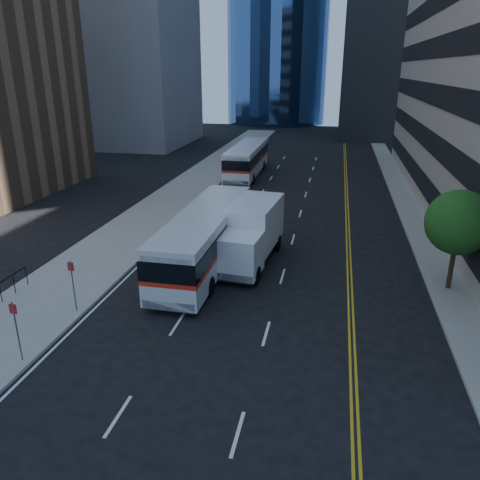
{
  "coord_description": "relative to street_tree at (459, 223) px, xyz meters",
  "views": [
    {
      "loc": [
        2.89,
        -15.32,
        10.7
      ],
      "look_at": [
        -1.41,
        5.71,
        2.8
      ],
      "focal_mm": 35.0,
      "sensor_mm": 36.0,
      "label": 1
    }
  ],
  "objects": [
    {
      "name": "ground",
      "position": [
        -9.0,
        -8.0,
        -3.64
      ],
      "size": [
        160.0,
        160.0,
        0.0
      ],
      "primitive_type": "plane",
      "color": "black",
      "rests_on": "ground"
    },
    {
      "name": "sidewalk_west",
      "position": [
        -19.5,
        17.0,
        -3.57
      ],
      "size": [
        5.0,
        90.0,
        0.15
      ],
      "primitive_type": "cube",
      "color": "gray",
      "rests_on": "ground"
    },
    {
      "name": "sidewalk_east",
      "position": [
        -0.0,
        17.0,
        -3.57
      ],
      "size": [
        2.0,
        90.0,
        0.15
      ],
      "primitive_type": "cube",
      "color": "gray",
      "rests_on": "ground"
    },
    {
      "name": "midrise_west",
      "position": [
        -37.0,
        44.0,
        13.86
      ],
      "size": [
        18.0,
        18.0,
        35.0
      ],
      "primitive_type": "cube",
      "color": "gray",
      "rests_on": "ground"
    },
    {
      "name": "street_tree",
      "position": [
        0.0,
        0.0,
        0.0
      ],
      "size": [
        3.2,
        3.2,
        5.1
      ],
      "color": "#332114",
      "rests_on": "sidewalk_east"
    },
    {
      "name": "bus_front",
      "position": [
        -13.0,
        0.64,
        -1.88
      ],
      "size": [
        2.84,
        12.5,
        3.22
      ],
      "rotation": [
        0.0,
        0.0,
        -0.01
      ],
      "color": "silver",
      "rests_on": "ground"
    },
    {
      "name": "bus_rear",
      "position": [
        -15.19,
        24.88,
        -1.92
      ],
      "size": [
        2.77,
        12.25,
        3.15
      ],
      "rotation": [
        0.0,
        0.0,
        0.01
      ],
      "color": "white",
      "rests_on": "ground"
    },
    {
      "name": "box_truck",
      "position": [
        -10.6,
        1.64,
        -1.84
      ],
      "size": [
        3.1,
        7.33,
        3.41
      ],
      "rotation": [
        0.0,
        0.0,
        -0.09
      ],
      "color": "white",
      "rests_on": "ground"
    }
  ]
}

